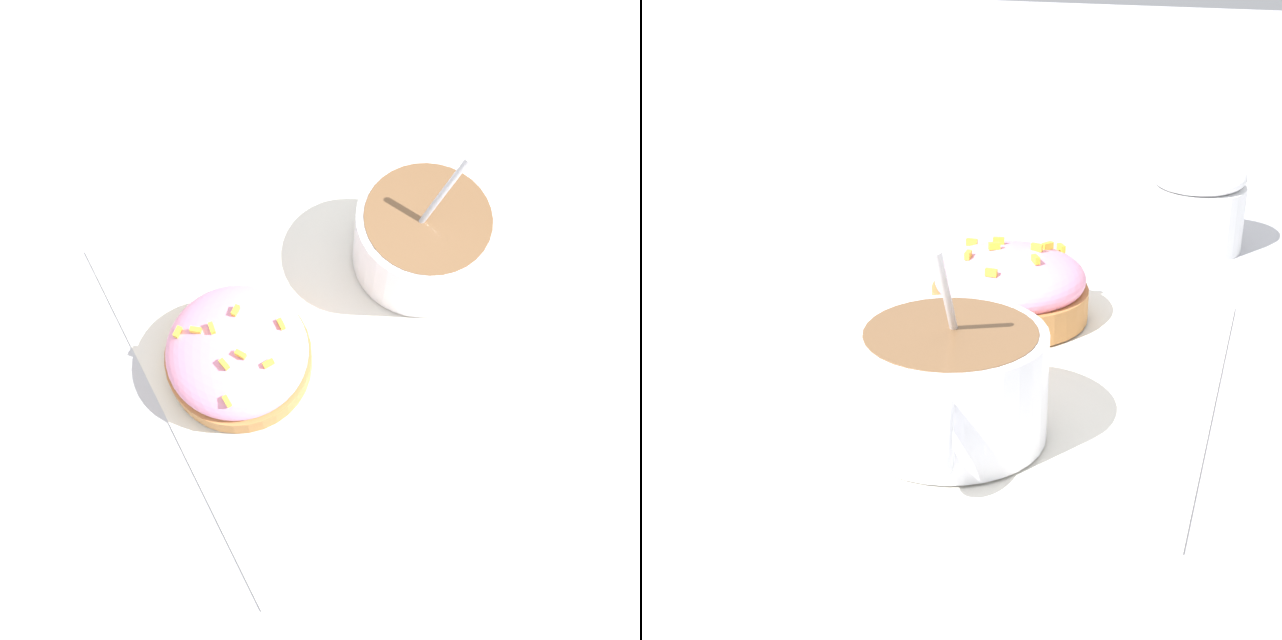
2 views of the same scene
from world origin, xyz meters
TOP-DOWN VIEW (x-y plane):
  - ground_plane at (0.00, 0.00)m, footprint 3.00×3.00m
  - paper_napkin at (0.00, 0.00)m, footprint 0.28×0.29m
  - coffee_cup at (-0.08, -0.01)m, footprint 0.12×0.09m
  - frosted_pastry at (0.07, -0.01)m, footprint 0.10×0.10m
  - sugar_bowl at (0.24, -0.11)m, footprint 0.07×0.07m

SIDE VIEW (x-z plane):
  - ground_plane at x=0.00m, z-range 0.00..0.00m
  - paper_napkin at x=0.00m, z-range 0.00..0.00m
  - frosted_pastry at x=0.07m, z-range 0.00..0.05m
  - coffee_cup at x=-0.08m, z-range -0.02..0.09m
  - sugar_bowl at x=0.24m, z-range 0.00..0.07m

